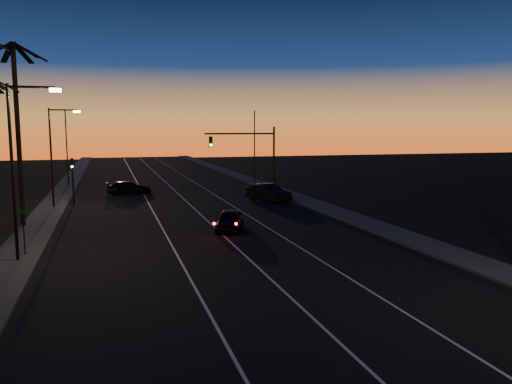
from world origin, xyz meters
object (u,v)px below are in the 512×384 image
object	(u,v)px
lead_car	(230,220)
right_car	(268,193)
signal_mast	(251,149)
cross_car	(129,188)

from	to	relation	value
lead_car	right_car	world-z (taller)	right_car
signal_mast	cross_car	distance (m)	13.61
signal_mast	cross_car	bearing A→B (deg)	153.17
lead_car	cross_car	world-z (taller)	lead_car
cross_car	signal_mast	bearing A→B (deg)	-26.83
right_car	cross_car	distance (m)	15.33
lead_car	right_car	distance (m)	13.65
cross_car	lead_car	bearing A→B (deg)	-74.76
signal_mast	lead_car	bearing A→B (deg)	-111.02
right_car	cross_car	world-z (taller)	right_car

